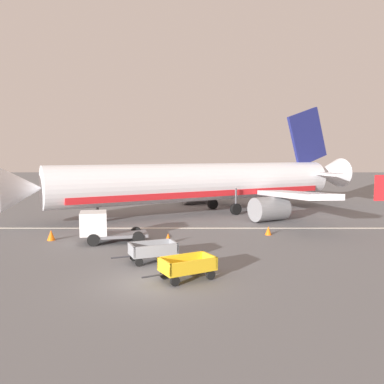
{
  "coord_description": "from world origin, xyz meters",
  "views": [
    {
      "loc": [
        1.71,
        -17.39,
        5.88
      ],
      "look_at": [
        1.63,
        14.23,
        2.8
      ],
      "focal_mm": 36.16,
      "sensor_mm": 36.0,
      "label": 1
    }
  ],
  "objects_px": {
    "service_truck_beside_carts": "(102,226)",
    "traffic_cone_near_plane": "(269,231)",
    "airplane": "(212,183)",
    "baggage_cart_second_in_row": "(154,251)",
    "traffic_cone_mid_apron": "(52,235)",
    "traffic_cone_by_carts": "(169,238)",
    "baggage_cart_nearest": "(188,267)"
  },
  "relations": [
    {
      "from": "service_truck_beside_carts",
      "to": "traffic_cone_by_carts",
      "type": "relative_size",
      "value": 6.88
    },
    {
      "from": "baggage_cart_nearest",
      "to": "traffic_cone_near_plane",
      "type": "bearing_deg",
      "value": 60.12
    },
    {
      "from": "baggage_cart_second_in_row",
      "to": "traffic_cone_near_plane",
      "type": "height_order",
      "value": "baggage_cart_second_in_row"
    },
    {
      "from": "service_truck_beside_carts",
      "to": "traffic_cone_near_plane",
      "type": "distance_m",
      "value": 11.96
    },
    {
      "from": "baggage_cart_nearest",
      "to": "traffic_cone_mid_apron",
      "type": "height_order",
      "value": "baggage_cart_nearest"
    },
    {
      "from": "airplane",
      "to": "baggage_cart_second_in_row",
      "type": "height_order",
      "value": "airplane"
    },
    {
      "from": "baggage_cart_second_in_row",
      "to": "traffic_cone_near_plane",
      "type": "bearing_deg",
      "value": 42.65
    },
    {
      "from": "airplane",
      "to": "service_truck_beside_carts",
      "type": "height_order",
      "value": "airplane"
    },
    {
      "from": "airplane",
      "to": "traffic_cone_mid_apron",
      "type": "bearing_deg",
      "value": -132.75
    },
    {
      "from": "airplane",
      "to": "traffic_cone_by_carts",
      "type": "height_order",
      "value": "airplane"
    },
    {
      "from": "traffic_cone_near_plane",
      "to": "traffic_cone_by_carts",
      "type": "bearing_deg",
      "value": -159.32
    },
    {
      "from": "airplane",
      "to": "traffic_cone_mid_apron",
      "type": "distance_m",
      "value": 17.37
    },
    {
      "from": "baggage_cart_second_in_row",
      "to": "traffic_cone_by_carts",
      "type": "xyz_separation_m",
      "value": [
        0.57,
        4.43,
        -0.26
      ]
    },
    {
      "from": "traffic_cone_near_plane",
      "to": "traffic_cone_mid_apron",
      "type": "bearing_deg",
      "value": -173.33
    },
    {
      "from": "airplane",
      "to": "service_truck_beside_carts",
      "type": "xyz_separation_m",
      "value": [
        -8.02,
        -13.34,
        -1.95
      ]
    },
    {
      "from": "baggage_cart_nearest",
      "to": "traffic_cone_by_carts",
      "type": "xyz_separation_m",
      "value": [
        -1.36,
        7.43,
        -0.26
      ]
    },
    {
      "from": "baggage_cart_second_in_row",
      "to": "service_truck_beside_carts",
      "type": "height_order",
      "value": "service_truck_beside_carts"
    },
    {
      "from": "traffic_cone_mid_apron",
      "to": "traffic_cone_by_carts",
      "type": "distance_m",
      "value": 8.16
    },
    {
      "from": "traffic_cone_near_plane",
      "to": "traffic_cone_mid_apron",
      "type": "xyz_separation_m",
      "value": [
        -15.29,
        -1.79,
        0.04
      ]
    },
    {
      "from": "baggage_cart_nearest",
      "to": "traffic_cone_by_carts",
      "type": "height_order",
      "value": "baggage_cart_nearest"
    },
    {
      "from": "baggage_cart_second_in_row",
      "to": "traffic_cone_by_carts",
      "type": "height_order",
      "value": "baggage_cart_second_in_row"
    },
    {
      "from": "baggage_cart_second_in_row",
      "to": "traffic_cone_by_carts",
      "type": "distance_m",
      "value": 4.47
    },
    {
      "from": "baggage_cart_nearest",
      "to": "traffic_cone_near_plane",
      "type": "distance_m",
      "value": 11.69
    },
    {
      "from": "airplane",
      "to": "traffic_cone_mid_apron",
      "type": "relative_size",
      "value": 48.53
    },
    {
      "from": "airplane",
      "to": "baggage_cart_second_in_row",
      "type": "relative_size",
      "value": 9.77
    },
    {
      "from": "baggage_cart_nearest",
      "to": "service_truck_beside_carts",
      "type": "bearing_deg",
      "value": 127.48
    },
    {
      "from": "baggage_cart_nearest",
      "to": "baggage_cart_second_in_row",
      "type": "bearing_deg",
      "value": 122.76
    },
    {
      "from": "airplane",
      "to": "baggage_cart_nearest",
      "type": "relative_size",
      "value": 10.04
    },
    {
      "from": "airplane",
      "to": "traffic_cone_near_plane",
      "type": "xyz_separation_m",
      "value": [
        3.64,
        -10.81,
        -2.74
      ]
    },
    {
      "from": "traffic_cone_mid_apron",
      "to": "traffic_cone_by_carts",
      "type": "height_order",
      "value": "traffic_cone_mid_apron"
    },
    {
      "from": "service_truck_beside_carts",
      "to": "traffic_cone_mid_apron",
      "type": "height_order",
      "value": "service_truck_beside_carts"
    },
    {
      "from": "traffic_cone_by_carts",
      "to": "traffic_cone_near_plane",
      "type": "bearing_deg",
      "value": 20.68
    }
  ]
}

